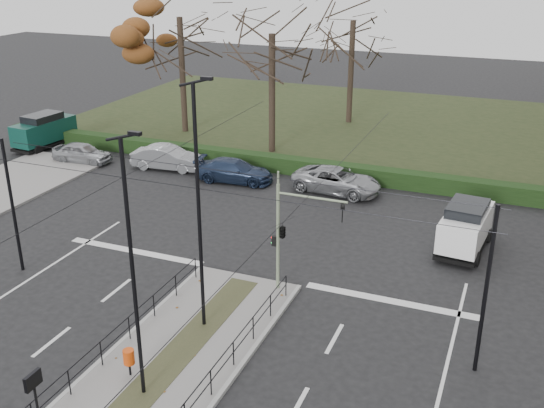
{
  "coord_description": "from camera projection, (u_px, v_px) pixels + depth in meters",
  "views": [
    {
      "loc": [
        9.9,
        -16.98,
        13.17
      ],
      "look_at": [
        -0.19,
        8.07,
        2.27
      ],
      "focal_mm": 42.0,
      "sensor_mm": 36.0,
      "label": 1
    }
  ],
  "objects": [
    {
      "name": "traffic_light",
      "position": [
        284.0,
        230.0,
        25.19
      ],
      "size": [
        3.09,
        1.77,
        4.54
      ],
      "color": "gray",
      "rests_on": "median_island"
    },
    {
      "name": "green_van",
      "position": [
        44.0,
        130.0,
        44.71
      ],
      "size": [
        2.29,
        4.91,
        2.42
      ],
      "color": "#0C352C",
      "rests_on": "ground"
    },
    {
      "name": "streetlamp_median_near",
      "position": [
        133.0,
        270.0,
        18.44
      ],
      "size": [
        0.71,
        0.15,
        8.55
      ],
      "color": "black",
      "rests_on": "median_island"
    },
    {
      "name": "info_panel",
      "position": [
        34.0,
        388.0,
        17.45
      ],
      "size": [
        0.13,
        0.6,
        2.3
      ],
      "color": "black",
      "rests_on": "median_island"
    },
    {
      "name": "rust_tree",
      "position": [
        179.0,
        17.0,
        45.68
      ],
      "size": [
        8.12,
        8.12,
        11.11
      ],
      "color": "black",
      "rests_on": "park"
    },
    {
      "name": "catenary",
      "position": [
        211.0,
        237.0,
        23.08
      ],
      "size": [
        20.0,
        34.0,
        6.0
      ],
      "color": "black",
      "rests_on": "ground"
    },
    {
      "name": "parked_car_first",
      "position": [
        82.0,
        153.0,
        41.73
      ],
      "size": [
        4.04,
        1.84,
        1.34
      ],
      "primitive_type": "imported",
      "rotation": [
        0.0,
        0.0,
        1.64
      ],
      "color": "#94969B",
      "rests_on": "ground"
    },
    {
      "name": "parked_car_third",
      "position": [
        234.0,
        171.0,
        38.33
      ],
      "size": [
        4.89,
        2.38,
        1.37
      ],
      "primitive_type": "imported",
      "rotation": [
        0.0,
        0.0,
        1.67
      ],
      "color": "#1D2A45",
      "rests_on": "ground"
    },
    {
      "name": "park",
      "position": [
        315.0,
        119.0,
        52.55
      ],
      "size": [
        38.0,
        26.0,
        0.1
      ],
      "primitive_type": "cube",
      "color": "black",
      "rests_on": "ground"
    },
    {
      "name": "bare_tree_near",
      "position": [
        272.0,
        43.0,
        41.28
      ],
      "size": [
        7.7,
        7.7,
        10.52
      ],
      "color": "black",
      "rests_on": "park"
    },
    {
      "name": "ground",
      "position": [
        194.0,
        340.0,
        22.97
      ],
      "size": [
        140.0,
        140.0,
        0.0
      ],
      "primitive_type": "plane",
      "color": "black",
      "rests_on": "ground"
    },
    {
      "name": "white_van",
      "position": [
        466.0,
        226.0,
        29.41
      ],
      "size": [
        2.33,
        4.45,
        2.32
      ],
      "color": "white",
      "rests_on": "ground"
    },
    {
      "name": "litter_bin",
      "position": [
        129.0,
        357.0,
        20.64
      ],
      "size": [
        0.37,
        0.37,
        0.96
      ],
      "color": "black",
      "rests_on": "median_island"
    },
    {
      "name": "bare_tree_center",
      "position": [
        353.0,
        28.0,
        48.66
      ],
      "size": [
        7.29,
        7.29,
        10.51
      ],
      "color": "black",
      "rests_on": "park"
    },
    {
      "name": "parked_car_fourth",
      "position": [
        337.0,
        180.0,
        36.64
      ],
      "size": [
        5.35,
        2.89,
        1.43
      ],
      "primitive_type": "imported",
      "rotation": [
        0.0,
        0.0,
        1.47
      ],
      "color": "#94969B",
      "rests_on": "ground"
    },
    {
      "name": "parked_car_second",
      "position": [
        167.0,
        158.0,
        40.47
      ],
      "size": [
        4.72,
        2.09,
        1.5
      ],
      "primitive_type": "imported",
      "rotation": [
        0.0,
        0.0,
        1.68
      ],
      "color": "#94969B",
      "rests_on": "ground"
    },
    {
      "name": "streetlamp_median_far",
      "position": [
        199.0,
        208.0,
        21.93
      ],
      "size": [
        0.77,
        0.16,
        9.26
      ],
      "color": "black",
      "rests_on": "median_island"
    },
    {
      "name": "median_island",
      "position": [
        157.0,
        379.0,
        20.8
      ],
      "size": [
        4.4,
        15.0,
        0.14
      ],
      "primitive_type": "cube",
      "color": "slate",
      "rests_on": "ground"
    },
    {
      "name": "hedge",
      "position": [
        249.0,
        160.0,
        40.86
      ],
      "size": [
        38.0,
        1.0,
        1.0
      ],
      "primitive_type": "cube",
      "color": "black",
      "rests_on": "ground"
    },
    {
      "name": "median_railing",
      "position": [
        153.0,
        358.0,
        20.37
      ],
      "size": [
        4.14,
        13.24,
        0.92
      ],
      "color": "black",
      "rests_on": "median_island"
    }
  ]
}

